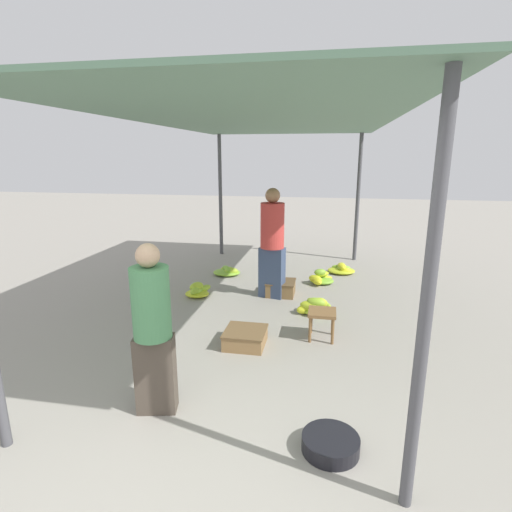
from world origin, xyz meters
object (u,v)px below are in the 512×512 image
at_px(stool, 322,316).
at_px(banana_pile_right_0, 314,306).
at_px(banana_pile_right_1, 342,269).
at_px(banana_pile_left_1, 228,271).
at_px(crate_near, 281,288).
at_px(shopper_walking_mid, 272,242).
at_px(banana_pile_left_0, 198,291).
at_px(basin_black, 330,444).
at_px(crate_mid, 245,337).
at_px(banana_pile_right_2, 320,279).
at_px(vendor_foreground, 153,328).

height_order(stool, banana_pile_right_0, stool).
bearing_deg(banana_pile_right_1, banana_pile_left_1, -166.16).
relative_size(crate_near, shopper_walking_mid, 0.26).
bearing_deg(banana_pile_left_0, banana_pile_right_1, 37.42).
relative_size(basin_black, banana_pile_right_0, 0.84).
relative_size(crate_mid, shopper_walking_mid, 0.28).
bearing_deg(banana_pile_right_2, banana_pile_right_1, 61.68).
distance_m(banana_pile_left_0, banana_pile_right_0, 1.94).
bearing_deg(stool, basin_black, -86.45).
relative_size(vendor_foreground, stool, 4.20).
xyz_separation_m(crate_mid, shopper_walking_mid, (0.07, 1.76, 0.81)).
distance_m(basin_black, crate_mid, 1.92).
relative_size(vendor_foreground, banana_pile_right_2, 3.17).
bearing_deg(crate_near, stool, -65.21).
height_order(vendor_foreground, banana_pile_left_1, vendor_foreground).
relative_size(banana_pile_left_0, crate_mid, 1.01).
bearing_deg(banana_pile_left_0, crate_near, 14.04).
bearing_deg(shopper_walking_mid, crate_near, 40.47).
relative_size(stool, crate_near, 0.79).
bearing_deg(crate_near, banana_pile_left_0, -165.96).
distance_m(stool, shopper_walking_mid, 1.74).
height_order(banana_pile_left_1, crate_mid, crate_mid).
height_order(basin_black, banana_pile_right_1, banana_pile_right_1).
relative_size(banana_pile_left_0, banana_pile_left_1, 0.96).
distance_m(basin_black, banana_pile_right_2, 4.21).
relative_size(basin_black, crate_near, 0.97).
bearing_deg(crate_near, crate_mid, -96.16).
relative_size(vendor_foreground, crate_near, 3.33).
relative_size(banana_pile_left_1, crate_near, 1.12).
bearing_deg(banana_pile_left_0, stool, -30.42).
bearing_deg(banana_pile_right_0, banana_pile_left_1, 136.00).
height_order(basin_black, shopper_walking_mid, shopper_walking_mid).
relative_size(banana_pile_left_0, banana_pile_right_2, 1.02).
bearing_deg(crate_mid, banana_pile_left_1, 108.56).
distance_m(stool, banana_pile_left_1, 3.07).
bearing_deg(banana_pile_left_0, basin_black, -55.91).
bearing_deg(banana_pile_left_1, shopper_walking_mid, -45.92).
relative_size(stool, banana_pile_right_0, 0.68).
distance_m(banana_pile_left_0, crate_near, 1.36).
bearing_deg(stool, crate_mid, -158.39).
height_order(banana_pile_right_0, crate_near, banana_pile_right_0).
bearing_deg(crate_mid, shopper_walking_mid, 87.77).
height_order(banana_pile_left_0, crate_near, banana_pile_left_0).
distance_m(stool, crate_mid, 0.99).
relative_size(banana_pile_left_1, banana_pile_right_0, 0.97).
height_order(banana_pile_left_0, shopper_walking_mid, shopper_walking_mid).
relative_size(banana_pile_left_0, shopper_walking_mid, 0.28).
xyz_separation_m(banana_pile_right_2, shopper_walking_mid, (-0.75, -0.82, 0.82)).
height_order(banana_pile_left_1, banana_pile_right_2, banana_pile_right_2).
xyz_separation_m(banana_pile_left_1, shopper_walking_mid, (1.01, -1.04, 0.84)).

